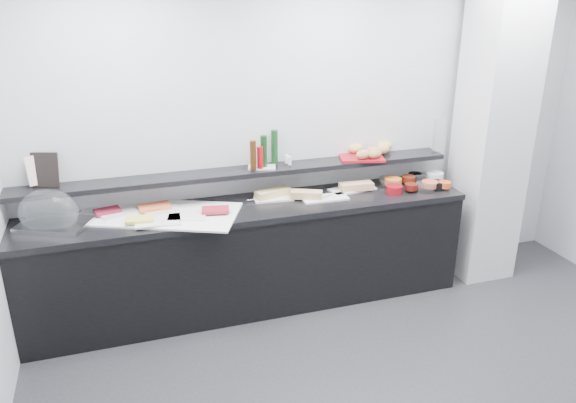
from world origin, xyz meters
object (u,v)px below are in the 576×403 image
object	(u,v)px
cloche_base	(55,225)
sandwich_plate_mid	(325,198)
framed_print	(45,170)
carafe	(440,136)
bread_tray	(362,158)
condiment_tray	(262,167)

from	to	relation	value
cloche_base	sandwich_plate_mid	distance (m)	2.09
framed_print	cloche_base	bearing A→B (deg)	-63.92
cloche_base	carafe	distance (m)	3.27
framed_print	bread_tray	xyz separation A→B (m)	(2.54, -0.06, -0.12)
condiment_tray	sandwich_plate_mid	bearing A→B (deg)	-8.50
condiment_tray	carafe	xyz separation A→B (m)	(1.63, -0.04, 0.14)
condiment_tray	bread_tray	bearing A→B (deg)	15.32
sandwich_plate_mid	condiment_tray	xyz separation A→B (m)	(-0.48, 0.22, 0.25)
cloche_base	sandwich_plate_mid	size ratio (longest dim) A/B	1.29
sandwich_plate_mid	framed_print	xyz separation A→B (m)	(-2.12, 0.27, 0.37)
cloche_base	bread_tray	bearing A→B (deg)	28.12
framed_print	carafe	bearing A→B (deg)	15.76
framed_print	bread_tray	bearing A→B (deg)	15.88
sandwich_plate_mid	carafe	world-z (taller)	carafe
sandwich_plate_mid	carafe	size ratio (longest dim) A/B	1.27
cloche_base	condiment_tray	xyz separation A→B (m)	(1.61, 0.15, 0.24)
bread_tray	carafe	xyz separation A→B (m)	(0.74, -0.03, 0.14)
framed_print	condiment_tray	bearing A→B (deg)	15.48
bread_tray	framed_print	bearing A→B (deg)	-166.01
framed_print	condiment_tray	xyz separation A→B (m)	(1.65, -0.05, -0.12)
cloche_base	sandwich_plate_mid	world-z (taller)	cloche_base
cloche_base	carafe	world-z (taller)	carafe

